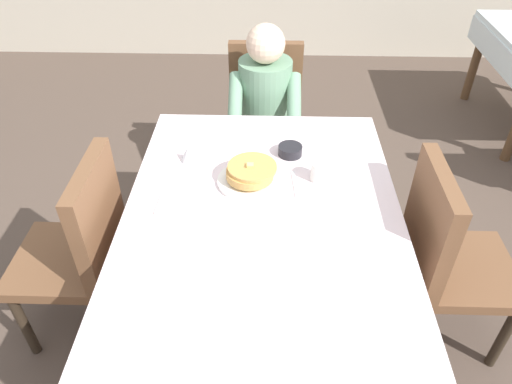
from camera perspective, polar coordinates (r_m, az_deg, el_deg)
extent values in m
plane|color=brown|center=(2.43, 0.65, -15.55)|extent=(14.00, 14.00, 0.00)
cube|color=silver|center=(1.89, 0.80, -2.71)|extent=(1.10, 1.50, 0.04)
cube|color=silver|center=(2.56, 1.12, 6.68)|extent=(1.10, 0.01, 0.18)
cube|color=silver|center=(2.05, -15.04, -4.61)|extent=(0.01, 1.50, 0.18)
cube|color=silver|center=(2.04, 16.68, -5.24)|extent=(0.01, 1.50, 0.18)
cylinder|color=brown|center=(2.69, -9.06, 1.08)|extent=(0.07, 0.07, 0.70)
cylinder|color=brown|center=(2.68, 11.12, 0.70)|extent=(0.07, 0.07, 0.70)
cube|color=brown|center=(2.93, 1.03, 6.88)|extent=(0.44, 0.44, 0.05)
cube|color=brown|center=(2.98, 1.16, 13.26)|extent=(0.44, 0.06, 0.48)
cylinder|color=#2D2319|center=(2.91, 4.47, 1.17)|extent=(0.04, 0.04, 0.40)
cylinder|color=#2D2319|center=(2.91, -2.62, 1.30)|extent=(0.04, 0.04, 0.40)
cylinder|color=#2D2319|center=(3.20, 4.27, 5.10)|extent=(0.04, 0.04, 0.40)
cylinder|color=#2D2319|center=(3.21, -2.19, 5.22)|extent=(0.04, 0.04, 0.40)
cylinder|color=gray|center=(2.78, 1.08, 11.12)|extent=(0.30, 0.30, 0.46)
sphere|color=beige|center=(2.63, 1.17, 17.41)|extent=(0.21, 0.21, 0.21)
cylinder|color=gray|center=(2.63, 4.60, 10.98)|extent=(0.08, 0.29, 0.23)
cylinder|color=gray|center=(2.63, -2.50, 11.10)|extent=(0.08, 0.29, 0.23)
cylinder|color=#383D51|center=(2.88, 2.51, 1.36)|extent=(0.10, 0.10, 0.45)
cylinder|color=#383D51|center=(2.88, -0.67, 1.42)|extent=(0.10, 0.10, 0.45)
cube|color=brown|center=(2.28, -21.94, -7.64)|extent=(0.44, 0.44, 0.05)
cube|color=brown|center=(2.03, -18.50, -2.82)|extent=(0.06, 0.44, 0.48)
cylinder|color=#2D2319|center=(2.41, -26.12, -14.11)|extent=(0.04, 0.04, 0.40)
cylinder|color=#2D2319|center=(2.61, -23.16, -7.96)|extent=(0.04, 0.04, 0.40)
cylinder|color=#2D2319|center=(2.27, -17.75, -15.15)|extent=(0.04, 0.04, 0.40)
cylinder|color=#2D2319|center=(2.49, -15.51, -8.53)|extent=(0.04, 0.04, 0.40)
cube|color=brown|center=(2.26, 23.60, -8.54)|extent=(0.44, 0.44, 0.05)
cube|color=brown|center=(2.02, 20.22, -3.57)|extent=(0.06, 0.44, 0.48)
cylinder|color=#2D2319|center=(2.60, 24.92, -8.91)|extent=(0.04, 0.04, 0.40)
cylinder|color=#2D2319|center=(2.39, 27.60, -15.20)|extent=(0.04, 0.04, 0.40)
cylinder|color=#2D2319|center=(2.48, 17.16, -9.18)|extent=(0.04, 0.04, 0.40)
cylinder|color=#2D2319|center=(2.26, 19.06, -15.92)|extent=(0.04, 0.04, 0.40)
cylinder|color=white|center=(2.01, -0.69, 1.36)|extent=(0.28, 0.28, 0.02)
cylinder|color=tan|center=(2.01, -0.77, 1.74)|extent=(0.17, 0.17, 0.02)
cylinder|color=tan|center=(1.99, -0.75, 2.07)|extent=(0.20, 0.20, 0.02)
cylinder|color=tan|center=(1.98, -0.74, 2.43)|extent=(0.20, 0.20, 0.02)
cylinder|color=tan|center=(1.98, -0.47, 3.00)|extent=(0.21, 0.21, 0.02)
cube|color=#F4E072|center=(1.97, -0.71, 3.22)|extent=(0.03, 0.03, 0.01)
cylinder|color=white|center=(2.03, 7.68, 2.45)|extent=(0.08, 0.08, 0.08)
torus|color=white|center=(2.03, 9.09, 2.51)|extent=(0.05, 0.01, 0.05)
cylinder|color=black|center=(2.18, 4.13, 5.02)|extent=(0.11, 0.11, 0.04)
cone|color=silver|center=(2.15, -8.08, 4.61)|extent=(0.08, 0.08, 0.07)
cube|color=silver|center=(2.02, -6.11, 0.99)|extent=(0.03, 0.18, 0.00)
cube|color=silver|center=(2.00, 4.73, 0.78)|extent=(0.03, 0.20, 0.00)
cube|color=silver|center=(1.78, -2.34, -4.83)|extent=(0.15, 0.05, 0.00)
cube|color=white|center=(1.92, -9.30, -1.58)|extent=(0.18, 0.13, 0.01)
cube|color=silver|center=(3.98, 26.86, 14.73)|extent=(0.01, 1.10, 0.18)
cylinder|color=brown|center=(4.50, 24.91, 14.16)|extent=(0.07, 0.07, 0.70)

